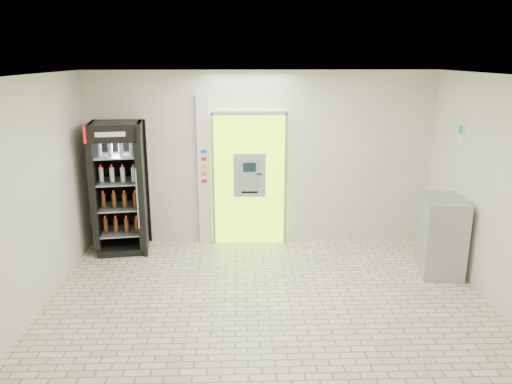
{
  "coord_description": "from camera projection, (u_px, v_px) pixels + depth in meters",
  "views": [
    {
      "loc": [
        -0.36,
        -6.0,
        3.22
      ],
      "look_at": [
        -0.13,
        1.2,
        1.25
      ],
      "focal_mm": 35.0,
      "sensor_mm": 36.0,
      "label": 1
    }
  ],
  "objects": [
    {
      "name": "ground",
      "position": [
        268.0,
        306.0,
        6.64
      ],
      "size": [
        6.0,
        6.0,
        0.0
      ],
      "primitive_type": "plane",
      "color": "beige",
      "rests_on": "ground"
    },
    {
      "name": "steel_cabinet",
      "position": [
        441.0,
        235.0,
        7.59
      ],
      "size": [
        0.73,
        0.97,
        1.17
      ],
      "rotation": [
        0.0,
        0.0,
        -0.17
      ],
      "color": "#9FA1A6",
      "rests_on": "ground"
    },
    {
      "name": "beverage_cooler",
      "position": [
        120.0,
        190.0,
        8.35
      ],
      "size": [
        0.92,
        0.86,
        2.19
      ],
      "rotation": [
        0.0,
        0.0,
        0.14
      ],
      "color": "black",
      "rests_on": "ground"
    },
    {
      "name": "room_shell",
      "position": [
        269.0,
        172.0,
        6.16
      ],
      "size": [
        6.0,
        6.0,
        6.0
      ],
      "color": "silver",
      "rests_on": "ground"
    },
    {
      "name": "exit_sign",
      "position": [
        461.0,
        131.0,
        7.53
      ],
      "size": [
        0.02,
        0.22,
        0.26
      ],
      "color": "white",
      "rests_on": "room_shell"
    },
    {
      "name": "pillar",
      "position": [
        204.0,
        171.0,
        8.63
      ],
      "size": [
        0.22,
        0.11,
        2.6
      ],
      "color": "silver",
      "rests_on": "ground"
    },
    {
      "name": "atm_assembly",
      "position": [
        249.0,
        178.0,
        8.66
      ],
      "size": [
        1.3,
        0.24,
        2.33
      ],
      "color": "#92F10C",
      "rests_on": "ground"
    }
  ]
}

